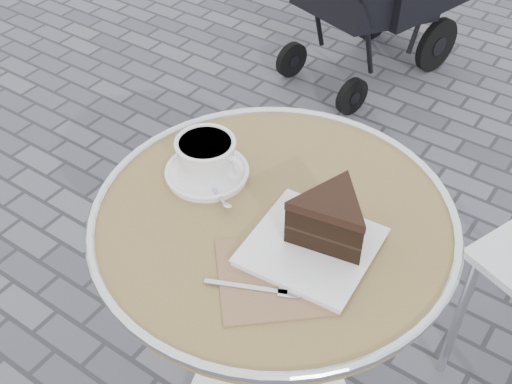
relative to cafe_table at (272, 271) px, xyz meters
The scene contains 3 objects.
cafe_table is the anchor object (origin of this frame).
cappuccino_set 0.27m from the cafe_table, behind, with size 0.19×0.17×0.09m.
cake_plate_set 0.25m from the cafe_table, ahead, with size 0.28×0.37×0.12m.
Camera 1 is at (0.47, -0.74, 1.60)m, focal length 45.00 mm.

